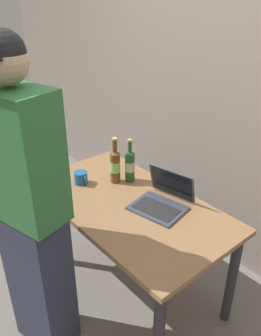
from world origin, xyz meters
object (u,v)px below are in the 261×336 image
beer_bottle_brown (130,165)px  coffee_mug (81,178)px  laptop (163,199)px  person_figure (30,214)px  beer_bottle_dark (115,165)px

beer_bottle_brown → coffee_mug: bearing=-123.4°
laptop → person_figure: 0.79m
laptop → beer_bottle_dark: size_ratio=1.13×
beer_bottle_dark → coffee_mug: bearing=-124.0°
beer_bottle_dark → laptop: bearing=5.6°
beer_bottle_brown → person_figure: 0.82m
laptop → beer_bottle_brown: bearing=173.1°
beer_bottle_brown → person_figure: person_figure is taller
laptop → coffee_mug: bearing=-156.8°
laptop → coffee_mug: (-0.54, -0.23, -0.00)m
person_figure → laptop: bearing=76.3°
laptop → coffee_mug: 0.59m
beer_bottle_brown → beer_bottle_dark: beer_bottle_dark is taller
laptop → coffee_mug: laptop is taller
beer_bottle_brown → beer_bottle_dark: size_ratio=0.95×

